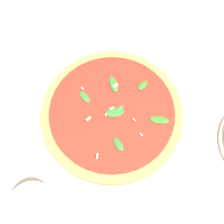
{
  "coord_description": "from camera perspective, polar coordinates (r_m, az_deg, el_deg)",
  "views": [
    {
      "loc": [
        0.25,
        -0.13,
        0.73
      ],
      "look_at": [
        -0.02,
        -0.02,
        0.03
      ],
      "focal_mm": 50.0,
      "sensor_mm": 36.0,
      "label": 1
    }
  ],
  "objects": [
    {
      "name": "wine_glass",
      "position": [
        0.64,
        -13.58,
        -16.84
      ],
      "size": [
        0.09,
        0.09,
        0.16
      ],
      "color": "white",
      "rests_on": "ground_plane"
    },
    {
      "name": "ground_plane",
      "position": [
        0.78,
        2.16,
        -1.46
      ],
      "size": [
        6.0,
        6.0,
        0.0
      ],
      "primitive_type": "plane",
      "color": "beige"
    },
    {
      "name": "side_plate_white",
      "position": [
        0.94,
        -15.75,
        14.09
      ],
      "size": [
        0.2,
        0.2,
        0.02
      ],
      "color": "silver",
      "rests_on": "ground_plane"
    },
    {
      "name": "pizza_arugula_main",
      "position": [
        0.77,
        0.01,
        -0.36
      ],
      "size": [
        0.37,
        0.37,
        0.05
      ],
      "color": "silver",
      "rests_on": "ground_plane"
    }
  ]
}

